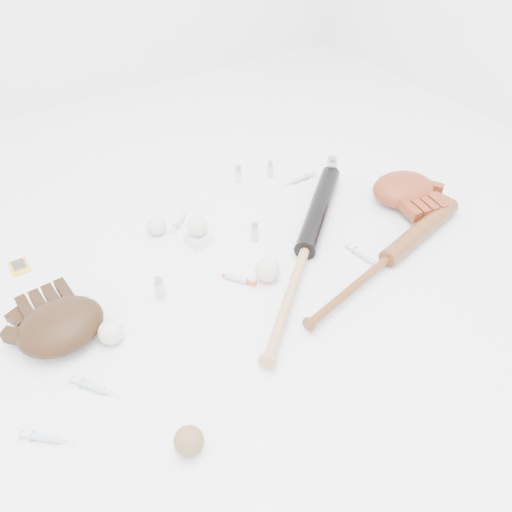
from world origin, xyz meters
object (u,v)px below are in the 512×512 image
glove_dark (61,326)px  pedestal (199,239)px  bat_dark (305,249)px  bat_wood (388,258)px

glove_dark → pedestal: size_ratio=3.90×
bat_dark → pedestal: bearing=94.6°
bat_dark → bat_wood: bat_dark is taller
bat_wood → pedestal: bearing=124.7°
bat_wood → pedestal: size_ratio=11.62×
bat_wood → bat_dark: bearing=126.9°
pedestal → bat_dark: bearing=-44.5°
glove_dark → pedestal: glove_dark is taller
bat_wood → glove_dark: size_ratio=2.98×
glove_dark → pedestal: (0.50, 0.16, -0.03)m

